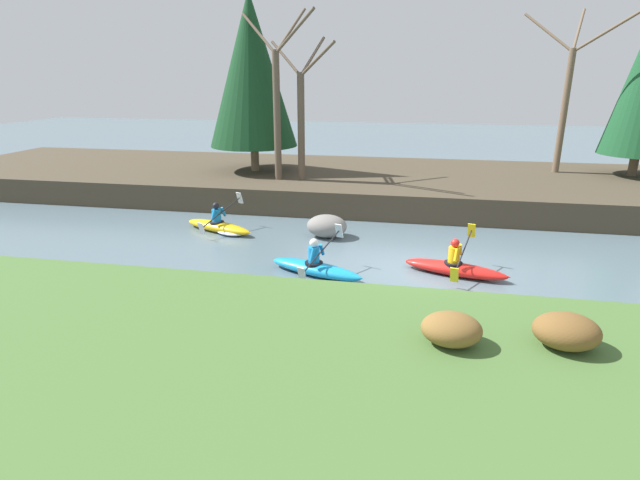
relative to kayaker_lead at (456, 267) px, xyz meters
name	(u,v)px	position (x,y,z in m)	size (l,w,h in m)	color
ground_plane	(411,270)	(-1.14, 0.13, -0.22)	(90.00, 90.00, 0.00)	slate
riverbank_near	(406,386)	(-1.14, -5.72, 0.07)	(44.00, 6.73, 0.59)	#476B33
riverbank_far	(416,185)	(-1.14, 9.08, 0.28)	(44.00, 8.80, 0.99)	#473D2D
conifer_tree_far_left	(251,71)	(-8.27, 8.56, 5.01)	(3.79, 3.79, 7.40)	#7A664C
bare_tree_upstream	(278,100)	(-6.67, 6.88, 3.90)	(3.66, 3.61, 6.64)	brown
bare_tree_mid_upstream	(302,114)	(-5.73, 6.99, 3.39)	(3.08, 3.04, 5.54)	brown
bare_tree_mid_downstream	(566,96)	(4.88, 10.74, 3.98)	(3.75, 3.70, 6.82)	brown
shrub_clump_second	(451,329)	(-0.42, -4.74, 0.65)	(1.05, 0.87, 0.57)	brown
shrub_clump_third	(566,331)	(1.50, -4.48, 0.67)	(1.11, 0.93, 0.60)	brown
kayaker_lead	(456,267)	(0.00, 0.00, 0.00)	(2.77, 2.04, 1.20)	red
kayaker_middle	(316,267)	(-3.62, -0.70, 0.00)	(2.74, 2.01, 1.20)	#1993D6
kayaker_trailing	(221,226)	(-7.54, 2.45, -0.02)	(2.74, 2.00, 1.20)	yellow
boulder_midstream	(327,226)	(-3.93, 2.61, 0.15)	(1.31, 1.03, 0.74)	gray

